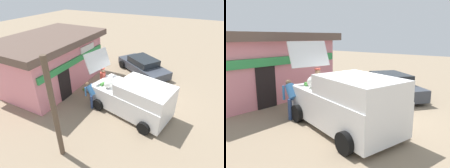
# 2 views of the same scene
# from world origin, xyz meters

# --- Properties ---
(ground_plane) EXTENTS (60.00, 60.00, 0.00)m
(ground_plane) POSITION_xyz_m (0.00, 0.00, 0.00)
(ground_plane) COLOR gray
(storefront_bar) EXTENTS (6.98, 4.59, 3.25)m
(storefront_bar) POSITION_xyz_m (-1.00, 5.84, 1.67)
(storefront_bar) COLOR pink
(storefront_bar) RESTS_ON ground_plane
(delivery_van) EXTENTS (2.98, 4.88, 2.88)m
(delivery_van) POSITION_xyz_m (-1.70, -0.10, 0.94)
(delivery_van) COLOR white
(delivery_van) RESTS_ON ground_plane
(parked_sedan) EXTENTS (3.94, 4.60, 1.19)m
(parked_sedan) POSITION_xyz_m (3.22, 0.87, 0.56)
(parked_sedan) COLOR #383D47
(parked_sedan) RESTS_ON ground_plane
(vendor_standing) EXTENTS (0.48, 0.48, 1.76)m
(vendor_standing) POSITION_xyz_m (-0.75, 2.18, 1.01)
(vendor_standing) COLOR #726047
(vendor_standing) RESTS_ON ground_plane
(customer_bending) EXTENTS (0.59, 0.68, 1.44)m
(customer_bending) POSITION_xyz_m (-2.16, 2.13, 0.86)
(customer_bending) COLOR navy
(customer_bending) RESTS_ON ground_plane
(unloaded_banana_pile) EXTENTS (0.71, 0.92, 0.42)m
(unloaded_banana_pile) POSITION_xyz_m (-0.93, 3.06, 0.19)
(unloaded_banana_pile) COLOR silver
(unloaded_banana_pile) RESTS_ON ground_plane
(paint_bucket) EXTENTS (0.29, 0.29, 0.36)m
(paint_bucket) POSITION_xyz_m (0.88, 2.84, 0.18)
(paint_bucket) COLOR silver
(paint_bucket) RESTS_ON ground_plane
(utility_pole) EXTENTS (0.20, 0.20, 4.26)m
(utility_pole) POSITION_xyz_m (-5.46, 1.53, 2.13)
(utility_pole) COLOR brown
(utility_pole) RESTS_ON ground_plane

